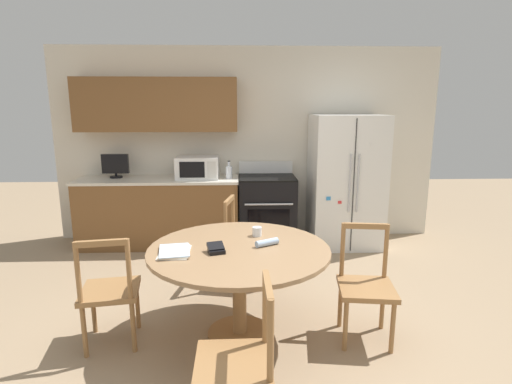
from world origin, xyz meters
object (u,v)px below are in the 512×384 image
counter_bottle (229,172)px  dining_chair_right (366,286)px  dining_chair_far (245,243)px  wallet (216,249)px  oven_range (267,210)px  countertop_tv (115,165)px  candle_glass (257,232)px  refrigerator (346,181)px  dining_chair_left (110,292)px  dining_chair_near (239,363)px  microwave (198,167)px

counter_bottle → dining_chair_right: size_ratio=0.26×
dining_chair_far → wallet: (-0.23, -1.09, 0.33)m
oven_range → countertop_tv: 2.08m
counter_bottle → candle_glass: (0.28, -1.89, -0.21)m
refrigerator → dining_chair_left: size_ratio=1.90×
oven_range → dining_chair_left: (-1.35, -2.30, -0.03)m
oven_range → dining_chair_far: 1.25m
dining_chair_near → dining_chair_right: size_ratio=1.00×
microwave → dining_chair_left: size_ratio=0.60×
countertop_tv → counter_bottle: size_ratio=1.47×
refrigerator → dining_chair_right: bearing=-100.3°
counter_bottle → dining_chair_near: 3.22m
microwave → candle_glass: 2.08m
dining_chair_far → refrigerator: bearing=142.4°
refrigerator → microwave: size_ratio=3.17×
microwave → dining_chair_far: microwave is taller
refrigerator → dining_chair_near: size_ratio=1.90×
counter_bottle → dining_chair_near: counter_bottle is taller
countertop_tv → dining_chair_left: bearing=-75.2°
candle_glass → dining_chair_far: bearing=97.8°
refrigerator → counter_bottle: 1.53m
dining_chair_far → dining_chair_right: bearing=52.7°
dining_chair_near → dining_chair_right: same height
refrigerator → dining_chair_far: size_ratio=1.90×
refrigerator → dining_chair_right: (-0.41, -2.23, -0.42)m
counter_bottle → candle_glass: bearing=-81.5°
refrigerator → candle_glass: bearing=-123.7°
counter_bottle → dining_chair_left: bearing=-110.6°
dining_chair_far → candle_glass: dining_chair_far is taller
wallet → countertop_tv: bearing=121.0°
microwave → dining_chair_left: 2.44m
dining_chair_far → dining_chair_right: (0.94, -1.07, 0.00)m
dining_chair_near → wallet: (-0.17, 0.89, 0.33)m
oven_range → dining_chair_far: size_ratio=1.20×
refrigerator → dining_chair_right: 2.31m
dining_chair_far → candle_glass: size_ratio=11.25×
microwave → dining_chair_near: (0.54, -3.22, -0.61)m
dining_chair_left → wallet: 0.88m
countertop_tv → candle_glass: countertop_tv is taller
oven_range → dining_chair_left: 2.67m
refrigerator → counter_bottle: refrigerator is taller
countertop_tv → dining_chair_far: 2.22m
dining_chair_far → microwave: bearing=-142.7°
dining_chair_far → candle_glass: bearing=19.3°
dining_chair_right → microwave: bearing=-48.8°
candle_glass → wallet: (-0.32, -0.38, -0.01)m
microwave → wallet: bearing=-81.0°
dining_chair_right → candle_glass: dining_chair_right is taller
candle_glass → wallet: candle_glass is taller
dining_chair_right → candle_glass: bearing=-15.7°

